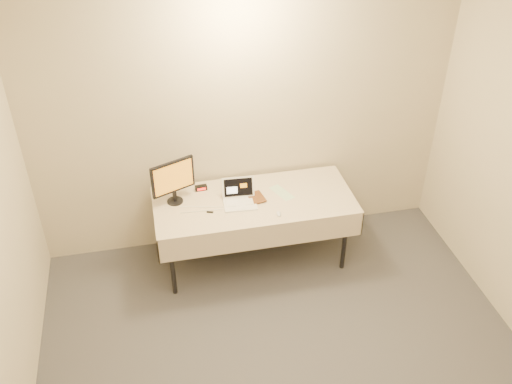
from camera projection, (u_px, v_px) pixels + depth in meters
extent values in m
cube|color=beige|center=(244.00, 119.00, 5.31)|extent=(4.00, 0.10, 2.70)
cylinder|color=black|center=(172.00, 265.00, 5.14)|extent=(0.04, 0.04, 0.69)
cylinder|color=black|center=(345.00, 240.00, 5.43)|extent=(0.04, 0.04, 0.69)
cylinder|color=black|center=(167.00, 225.00, 5.61)|extent=(0.04, 0.04, 0.69)
cylinder|color=black|center=(326.00, 204.00, 5.90)|extent=(0.04, 0.04, 0.69)
cube|color=gray|center=(254.00, 202.00, 5.31)|extent=(1.80, 0.75, 0.04)
cube|color=beige|center=(254.00, 200.00, 5.30)|extent=(1.86, 0.81, 0.01)
cube|color=beige|center=(263.00, 238.00, 5.05)|extent=(1.86, 0.01, 0.25)
cube|color=beige|center=(246.00, 187.00, 5.69)|extent=(1.86, 0.01, 0.25)
cube|color=beige|center=(155.00, 224.00, 5.21)|extent=(0.01, 0.81, 0.25)
cube|color=beige|center=(347.00, 199.00, 5.53)|extent=(0.01, 0.81, 0.25)
cube|color=white|center=(240.00, 204.00, 5.22)|extent=(0.31, 0.23, 0.02)
cube|color=white|center=(238.00, 187.00, 5.27)|extent=(0.30, 0.09, 0.19)
cube|color=black|center=(238.00, 187.00, 5.27)|extent=(0.27, 0.07, 0.16)
cylinder|color=black|center=(175.00, 201.00, 5.26)|extent=(0.19, 0.19, 0.01)
cube|color=black|center=(175.00, 196.00, 5.23)|extent=(0.04, 0.03, 0.11)
cube|color=black|center=(173.00, 177.00, 5.11)|extent=(0.40, 0.19, 0.32)
cube|color=orange|center=(173.00, 177.00, 5.11)|extent=(0.35, 0.15, 0.27)
imported|color=#914F1A|center=(249.00, 192.00, 5.23)|extent=(0.14, 0.04, 0.19)
cube|color=black|center=(201.00, 188.00, 5.41)|extent=(0.12, 0.05, 0.05)
cube|color=#FF1A0C|center=(202.00, 189.00, 5.39)|extent=(0.08, 0.01, 0.02)
ellipsoid|color=silver|center=(279.00, 214.00, 5.10)|extent=(0.05, 0.09, 0.02)
cube|color=#B0D5A9|center=(282.00, 193.00, 5.39)|extent=(0.20, 0.29, 0.00)
cube|color=black|center=(210.00, 212.00, 5.13)|extent=(0.06, 0.04, 0.01)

